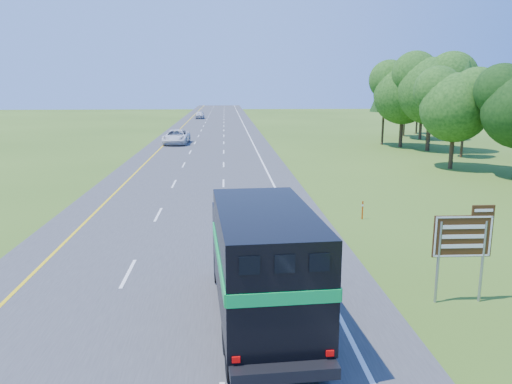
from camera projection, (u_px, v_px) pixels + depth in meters
The scene contains 7 objects.
road at pixel (208, 149), 57.47m from camera, with size 15.00×260.00×0.04m, color #38383A.
lane_markings at pixel (208, 149), 57.46m from camera, with size 11.15×260.00×0.01m.
horse_truck at pixel (261, 261), 14.88m from camera, with size 3.13×8.56×3.72m.
white_suv at pixel (176, 137), 61.94m from camera, with size 2.91×6.32×1.76m, color silver.
far_car at pixel (200, 115), 109.81m from camera, with size 1.91×4.74×1.62m, color silver.
exit_sign at pixel (463, 240), 16.38m from camera, with size 1.98×0.11×3.35m.
delineator at pixel (362, 210), 27.13m from camera, with size 0.08×0.05×1.01m.
Camera 1 is at (1.98, -7.48, 7.15)m, focal length 35.00 mm.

